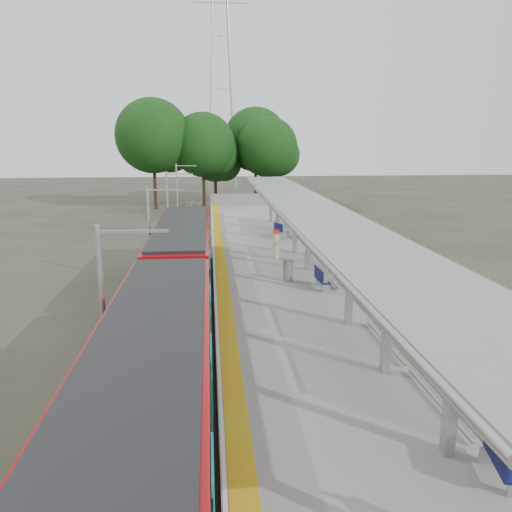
# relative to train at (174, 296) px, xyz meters

# --- Properties ---
(trackbed) EXTENTS (3.00, 70.00, 0.24)m
(trackbed) POSITION_rel_train_xyz_m (-0.00, 9.29, -1.93)
(trackbed) COLOR #59544C
(trackbed) RESTS_ON ground
(platform) EXTENTS (6.00, 50.00, 1.00)m
(platform) POSITION_rel_train_xyz_m (4.50, 9.29, -1.55)
(platform) COLOR gray
(platform) RESTS_ON ground
(tactile_strip) EXTENTS (0.60, 50.00, 0.02)m
(tactile_strip) POSITION_rel_train_xyz_m (1.95, 9.29, -1.04)
(tactile_strip) COLOR gold
(tactile_strip) RESTS_ON platform
(end_fence) EXTENTS (6.00, 0.10, 1.20)m
(end_fence) POSITION_rel_train_xyz_m (4.50, 34.24, -0.45)
(end_fence) COLOR #9EA0A5
(end_fence) RESTS_ON platform
(train) EXTENTS (2.74, 27.60, 3.62)m
(train) POSITION_rel_train_xyz_m (0.00, 0.00, 0.00)
(train) COLOR black
(train) RESTS_ON ground
(canopy) EXTENTS (3.27, 38.00, 3.66)m
(canopy) POSITION_rel_train_xyz_m (6.11, 5.48, 2.15)
(canopy) COLOR #9EA0A5
(canopy) RESTS_ON platform
(pylon) EXTENTS (8.00, 4.00, 38.00)m
(pylon) POSITION_rel_train_xyz_m (3.50, 62.29, 16.95)
(pylon) COLOR #9EA0A5
(pylon) RESTS_ON ground
(tree_cluster) EXTENTS (20.54, 13.23, 12.24)m
(tree_cluster) POSITION_rel_train_xyz_m (2.23, 41.32, 5.31)
(tree_cluster) COLOR #382316
(tree_cluster) RESTS_ON ground
(catenary_masts) EXTENTS (2.08, 48.16, 5.40)m
(catenary_masts) POSITION_rel_train_xyz_m (-1.72, 8.29, 0.86)
(catenary_masts) COLOR #9EA0A5
(catenary_masts) RESTS_ON ground
(bench_near) EXTENTS (0.68, 1.38, 0.90)m
(bench_near) POSITION_rel_train_xyz_m (7.12, -9.65, -0.58)
(bench_near) COLOR #0F154F
(bench_near) RESTS_ON platform
(bench_mid) EXTENTS (0.51, 1.44, 0.97)m
(bench_mid) POSITION_rel_train_xyz_m (6.45, 3.79, -0.54)
(bench_mid) COLOR #0F154F
(bench_mid) RESTS_ON platform
(bench_far) EXTENTS (0.95, 1.44, 0.95)m
(bench_far) POSITION_rel_train_xyz_m (6.38, 16.52, -0.55)
(bench_far) COLOR #0F154F
(bench_far) RESTS_ON platform
(info_pillar_far) EXTENTS (0.38, 0.38, 1.70)m
(info_pillar_far) POSITION_rel_train_xyz_m (5.17, 9.99, -0.32)
(info_pillar_far) COLOR beige
(info_pillar_far) RESTS_ON platform
(litter_bin) EXTENTS (0.64, 0.64, 1.02)m
(litter_bin) POSITION_rel_train_xyz_m (5.14, 5.25, -0.54)
(litter_bin) COLOR #9EA0A5
(litter_bin) RESTS_ON platform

